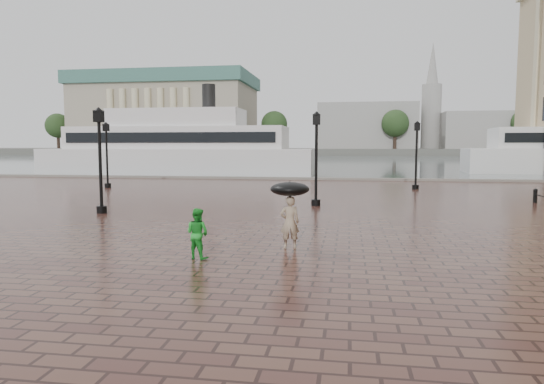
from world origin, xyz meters
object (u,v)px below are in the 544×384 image
Objects in this scene: adult_pedestrian at (290,222)px; child_pedestrian at (197,233)px; ferry_near at (178,148)px; street_lamps at (241,156)px.

child_pedestrian is at bearing 22.43° from adult_pedestrian.
street_lamps is at bearing -61.16° from ferry_near.
adult_pedestrian is (4.42, -13.49, -1.58)m from street_lamps.
adult_pedestrian reaches higher than child_pedestrian.
street_lamps reaches higher than adult_pedestrian.
ferry_near is (-10.77, 19.50, 0.34)m from street_lamps.
street_lamps reaches higher than child_pedestrian.
ferry_near is at bearing -78.27° from adult_pedestrian.
ferry_near reaches higher than adult_pedestrian.
ferry_near reaches higher than child_pedestrian.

